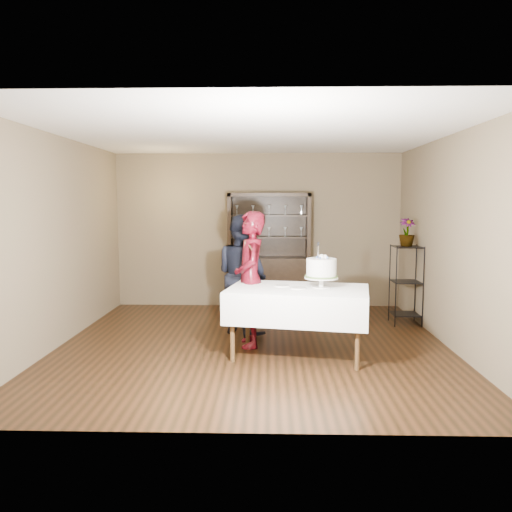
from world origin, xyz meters
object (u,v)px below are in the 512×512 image
at_px(woman, 251,279).
at_px(cake_table, 298,304).
at_px(cake, 321,269).
at_px(man, 242,274).
at_px(china_hutch, 269,271).
at_px(plant_etagere, 406,282).
at_px(potted_plant, 407,232).

bearing_deg(woman, cake_table, 47.93).
bearing_deg(cake, man, 135.83).
bearing_deg(china_hutch, cake, -76.54).
relative_size(china_hutch, plant_etagere, 1.67).
bearing_deg(man, cake, -178.88).
bearing_deg(cake_table, woman, 146.00).
xyz_separation_m(man, cake, (1.01, -0.98, 0.21)).
height_order(woman, man, woman).
relative_size(man, cake, 3.03).
relative_size(cake_table, cake, 3.25).
height_order(cake_table, potted_plant, potted_plant).
bearing_deg(man, cake_table, 171.01).
xyz_separation_m(plant_etagere, man, (-2.45, -0.61, 0.19)).
bearing_deg(woman, china_hutch, 166.09).
distance_m(cake, potted_plant, 2.18).
height_order(woman, cake, woman).
height_order(china_hutch, plant_etagere, china_hutch).
relative_size(china_hutch, cake_table, 1.11).
height_order(plant_etagere, cake_table, plant_etagere).
bearing_deg(china_hutch, potted_plant, -26.68).
distance_m(woman, potted_plant, 2.67).
xyz_separation_m(cake_table, woman, (-0.59, 0.40, 0.24)).
bearing_deg(woman, man, -175.15).
xyz_separation_m(woman, cake, (0.86, -0.36, 0.18)).
distance_m(plant_etagere, woman, 2.63).
distance_m(plant_etagere, cake_table, 2.37).
distance_m(plant_etagere, man, 2.54).
bearing_deg(man, potted_plant, -120.52).
height_order(man, potted_plant, man).
height_order(china_hutch, potted_plant, china_hutch).
height_order(woman, potted_plant, woman).
distance_m(china_hutch, woman, 2.30).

